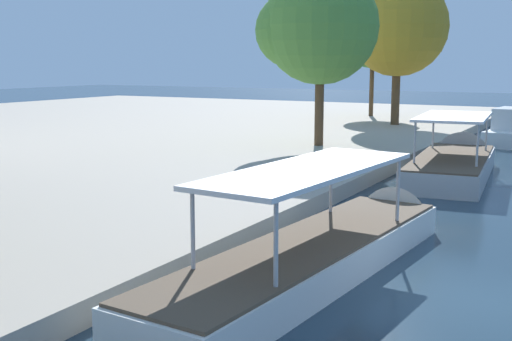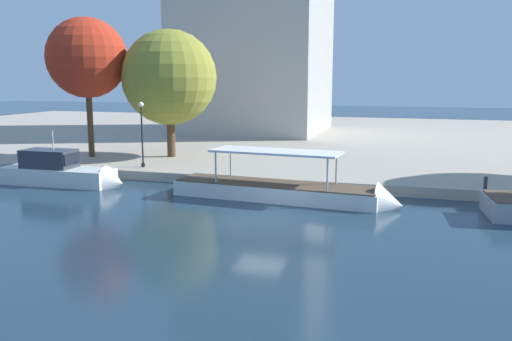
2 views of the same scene
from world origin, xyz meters
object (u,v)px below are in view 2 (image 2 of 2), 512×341
object	(u,v)px
tour_boat_2	(291,194)
lamp_post	(142,129)
tree_4	(168,77)
tree_0	(85,59)
mooring_bollard_0	(486,182)
motor_yacht_1	(64,176)

from	to	relation	value
tour_boat_2	lamp_post	bearing A→B (deg)	164.25
tree_4	tour_boat_2	bearing A→B (deg)	-37.89
tour_boat_2	tree_0	bearing A→B (deg)	162.19
tree_0	tree_4	world-z (taller)	tree_0
lamp_post	tour_boat_2	bearing A→B (deg)	-20.29
mooring_bollard_0	lamp_post	world-z (taller)	lamp_post
lamp_post	tree_0	xyz separation A→B (m)	(-6.62, 3.22, 5.11)
motor_yacht_1	tour_boat_2	size ratio (longest dim) A/B	0.64
mooring_bollard_0	tour_boat_2	bearing A→B (deg)	-162.93
lamp_post	mooring_bollard_0	bearing A→B (deg)	-2.81
motor_yacht_1	mooring_bollard_0	distance (m)	26.59
motor_yacht_1	mooring_bollard_0	size ratio (longest dim) A/B	11.46
motor_yacht_1	tour_boat_2	world-z (taller)	motor_yacht_1
tree_4	motor_yacht_1	bearing A→B (deg)	-108.19
tour_boat_2	tree_0	world-z (taller)	tree_0
tour_boat_2	mooring_bollard_0	world-z (taller)	tour_boat_2
mooring_bollard_0	tree_0	world-z (taller)	tree_0
motor_yacht_1	tree_4	distance (m)	12.04
lamp_post	tree_4	world-z (taller)	tree_4
lamp_post	tree_4	size ratio (longest dim) A/B	0.46
motor_yacht_1	tree_4	world-z (taller)	tree_4
motor_yacht_1	tree_4	bearing A→B (deg)	70.40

